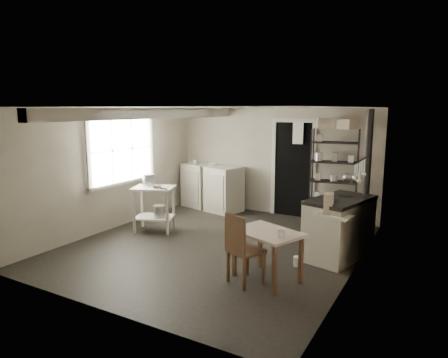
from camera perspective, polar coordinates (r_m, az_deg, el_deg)
The scene contains 31 objects.
floor at distance 6.81m, azimuth -1.26°, elevation -9.54°, with size 5.00×5.00×0.00m, color black.
ceiling at distance 6.42m, azimuth -1.34°, elevation 10.20°, with size 5.00×5.00×0.00m, color silver.
wall_back at distance 8.74m, azimuth 7.11°, elevation 2.51°, with size 4.50×0.02×2.30m, color #AFA896.
wall_front at distance 4.60m, azimuth -17.47°, elevation -4.67°, with size 4.50×0.02×2.30m, color #AFA896.
wall_left at distance 7.89m, azimuth -15.49°, elevation 1.42°, with size 0.02×5.00×2.30m, color #AFA896.
wall_right at distance 5.73m, azimuth 18.46°, elevation -1.89°, with size 0.02×5.00×2.30m, color #AFA896.
window at distance 7.97m, azimuth -14.44°, elevation 4.09°, with size 0.12×1.76×1.28m, color beige, non-canonical shape.
doorway at distance 8.57m, azimuth 9.80°, elevation 1.28°, with size 0.96×0.10×2.08m, color beige, non-canonical shape.
ceiling_beam at distance 7.11m, azimuth -9.79°, elevation 9.23°, with size 0.18×5.00×0.18m, color beige, non-canonical shape.
wallpaper_panel at distance 5.73m, azimuth 18.37°, elevation -1.88°, with size 0.01×5.00×2.30m, color beige, non-canonical shape.
utensil_rail at distance 6.26m, azimuth 19.20°, elevation 2.76°, with size 0.06×1.20×0.44m, color #ABABAE, non-canonical shape.
prep_table at distance 7.63m, azimuth -9.95°, elevation -4.40°, with size 0.74×0.53×0.84m, color beige, non-canonical shape.
stockpot at distance 7.66m, azimuth -10.71°, elevation -0.24°, with size 0.24×0.24×0.26m, color #ABABAE.
saucepan at distance 7.40m, azimuth -9.61°, elevation -1.26°, with size 0.19×0.19×0.10m, color #ABABAE.
bucket at distance 7.58m, azimuth -9.25°, elevation -4.59°, with size 0.21×0.21×0.23m, color #ABABAE.
base_cabinets at distance 9.18m, azimuth -1.76°, elevation -1.42°, with size 1.54×0.66×1.01m, color beige, non-canonical shape.
mixing_bowl at distance 9.07m, azimuth -1.53°, elevation 1.63°, with size 0.30×0.30×0.07m, color silver.
counter_cup at distance 9.23m, azimuth -4.08°, elevation 1.84°, with size 0.13×0.13×0.10m, color silver.
shelf_rack at distance 8.04m, azimuth 15.40°, elevation 0.13°, with size 0.90×0.35×1.90m, color black, non-canonical shape.
shelf_jar at distance 8.07m, azimuth 13.54°, elevation 3.32°, with size 0.09×0.10×0.21m, color silver.
storage_box_a at distance 7.99m, azimuth 14.29°, elevation 7.78°, with size 0.31×0.27×0.21m, color beige.
storage_box_b at distance 7.90m, azimuth 17.14°, elevation 7.48°, with size 0.27×0.25×0.17m, color beige.
stove at distance 6.45m, azimuth 16.12°, elevation -6.96°, with size 0.66×1.19×0.93m, color beige, non-canonical shape.
stovepipe at distance 6.66m, azimuth 19.90°, elevation 3.47°, with size 0.11×0.11×1.42m, color black, non-canonical shape.
side_ledge at distance 5.98m, azimuth 15.25°, elevation -8.37°, with size 0.53×0.28×0.81m, color beige, non-canonical shape.
oats_box at distance 5.83m, azimuth 14.74°, elevation -2.89°, with size 0.12×0.20×0.30m, color beige.
work_table at distance 5.47m, azimuth 6.12°, elevation -10.37°, with size 0.89×0.62×0.67m, color beige, non-canonical shape.
table_cup at distance 5.12m, azimuth 8.20°, elevation -6.82°, with size 0.10×0.10×0.09m, color silver.
chair at distance 5.30m, azimuth 3.17°, elevation -9.77°, with size 0.39×0.41×0.95m, color #513422, non-canonical shape.
flour_sack at distance 7.77m, azimuth 14.24°, elevation -5.51°, with size 0.43×0.36×0.51m, color white.
floor_crock at distance 6.07m, azimuth 10.42°, elevation -11.46°, with size 0.11×0.11×0.14m, color silver.
Camera 1 is at (3.28, -5.52, 2.28)m, focal length 32.00 mm.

